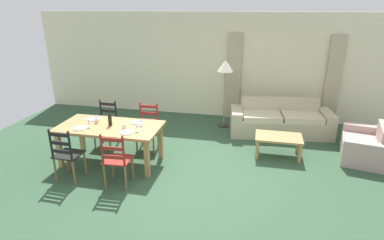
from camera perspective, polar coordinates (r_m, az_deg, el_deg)
name	(u,v)px	position (r m, az deg, el deg)	size (l,w,h in m)	color
ground_plane	(182,173)	(5.75, -1.81, -9.63)	(9.60, 9.60, 0.02)	#304F36
wall_far	(212,65)	(8.36, 3.60, 9.89)	(9.60, 0.16, 2.70)	beige
curtain_panel_left	(234,77)	(8.20, 7.61, 7.77)	(0.35, 0.08, 2.20)	tan
curtain_panel_right	(333,82)	(8.37, 24.30, 6.40)	(0.35, 0.08, 2.20)	tan
dining_table	(110,130)	(6.02, -14.74, -1.78)	(1.90, 0.96, 0.75)	#B0844E
dining_chair_near_left	(67,154)	(5.74, -21.90, -5.78)	(0.44, 0.42, 0.96)	black
dining_chair_near_right	(117,160)	(5.29, -13.59, -7.02)	(0.44, 0.42, 0.96)	maroon
dining_chair_far_left	(107,124)	(6.88, -15.32, -0.66)	(0.45, 0.43, 0.96)	black
dining_chair_far_right	(148,127)	(6.54, -8.09, -1.22)	(0.44, 0.42, 0.96)	maroon
dinner_plate_near_left	(80,128)	(5.99, -19.72, -1.43)	(0.24, 0.24, 0.02)	white
fork_near_left	(73,128)	(6.08, -20.92, -1.36)	(0.02, 0.17, 0.01)	silver
dinner_plate_near_right	(127,132)	(5.59, -11.81, -2.21)	(0.24, 0.24, 0.02)	white
fork_near_right	(119,132)	(5.65, -13.20, -2.13)	(0.02, 0.17, 0.01)	silver
dinner_plate_far_left	(94,119)	(6.39, -17.45, 0.19)	(0.24, 0.24, 0.02)	white
fork_far_left	(87,119)	(6.47, -18.60, 0.23)	(0.02, 0.17, 0.01)	silver
dinner_plate_far_right	(137,122)	(6.01, -9.94, -0.43)	(0.24, 0.24, 0.02)	white
fork_far_right	(130,122)	(6.07, -11.25, -0.38)	(0.02, 0.17, 0.01)	silver
wine_bottle	(110,119)	(5.95, -14.75, 0.10)	(0.07, 0.07, 0.32)	black
wine_glass_near_left	(89,122)	(5.97, -18.27, -0.29)	(0.06, 0.06, 0.16)	white
wine_glass_near_right	(137,126)	(5.57, -10.01, -1.01)	(0.06, 0.06, 0.16)	white
wine_glass_far_left	(96,116)	(6.21, -17.03, 0.64)	(0.06, 0.06, 0.16)	white
wine_glass_far_right	(141,120)	(5.82, -9.27, -0.02)	(0.06, 0.06, 0.16)	white
coffee_cup_primary	(124,126)	(5.76, -12.27, -1.17)	(0.07, 0.07, 0.09)	beige
coffee_cup_secondary	(97,121)	(6.17, -17.00, -0.13)	(0.07, 0.07, 0.09)	beige
couch	(280,121)	(7.58, 15.74, -0.26)	(2.36, 1.08, 0.80)	#B8AF8C
coffee_table	(279,139)	(6.42, 15.50, -3.40)	(0.90, 0.56, 0.42)	#B0844E
armchair_upholstered	(368,147)	(7.01, 29.44, -4.30)	(1.02, 1.30, 0.72)	#B6988F
standing_lamp	(225,70)	(7.48, 6.09, 9.05)	(0.40, 0.40, 1.64)	#332D28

